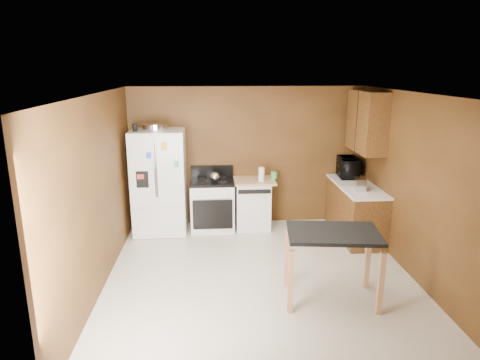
{
  "coord_description": "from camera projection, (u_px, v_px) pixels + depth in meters",
  "views": [
    {
      "loc": [
        -0.64,
        -5.34,
        2.82
      ],
      "look_at": [
        -0.22,
        0.85,
        1.18
      ],
      "focal_mm": 32.0,
      "sensor_mm": 36.0,
      "label": 1
    }
  ],
  "objects": [
    {
      "name": "toaster",
      "position": [
        360.0,
        184.0,
        6.89
      ],
      "size": [
        0.22,
        0.3,
        0.2
      ],
      "primitive_type": "cube",
      "rotation": [
        0.0,
        0.0,
        -0.21
      ],
      "color": "silver",
      "rests_on": "right_cabinets"
    },
    {
      "name": "kettle",
      "position": [
        215.0,
        177.0,
        7.38
      ],
      "size": [
        0.17,
        0.17,
        0.17
      ],
      "primitive_type": "sphere",
      "color": "silver",
      "rests_on": "gas_range"
    },
    {
      "name": "roasting_pan",
      "position": [
        155.0,
        127.0,
        7.16
      ],
      "size": [
        0.42,
        0.42,
        0.11
      ],
      "primitive_type": "cylinder",
      "color": "silver",
      "rests_on": "refrigerator"
    },
    {
      "name": "floor",
      "position": [
        260.0,
        278.0,
        5.92
      ],
      "size": [
        4.5,
        4.5,
        0.0
      ],
      "primitive_type": "plane",
      "color": "beige",
      "rests_on": "ground"
    },
    {
      "name": "island",
      "position": [
        333.0,
        243.0,
        5.18
      ],
      "size": [
        1.18,
        0.85,
        0.91
      ],
      "color": "black",
      "rests_on": "ground"
    },
    {
      "name": "gas_range",
      "position": [
        213.0,
        204.0,
        7.61
      ],
      "size": [
        0.76,
        0.68,
        1.1
      ],
      "color": "white",
      "rests_on": "ground"
    },
    {
      "name": "green_canister",
      "position": [
        274.0,
        175.0,
        7.64
      ],
      "size": [
        0.12,
        0.12,
        0.12
      ],
      "primitive_type": "cylinder",
      "rotation": [
        0.0,
        0.0,
        -0.05
      ],
      "color": "#45B557",
      "rests_on": "dishwasher"
    },
    {
      "name": "dishwasher",
      "position": [
        253.0,
        203.0,
        7.69
      ],
      "size": [
        0.78,
        0.63,
        0.89
      ],
      "color": "white",
      "rests_on": "ground"
    },
    {
      "name": "microwave",
      "position": [
        348.0,
        168.0,
        7.72
      ],
      "size": [
        0.44,
        0.62,
        0.33
      ],
      "primitive_type": "imported",
      "rotation": [
        0.0,
        0.0,
        1.5
      ],
      "color": "black",
      "rests_on": "right_cabinets"
    },
    {
      "name": "wall_front",
      "position": [
        294.0,
        270.0,
        3.43
      ],
      "size": [
        4.2,
        0.0,
        4.2
      ],
      "primitive_type": "plane",
      "rotation": [
        -1.57,
        0.0,
        0.0
      ],
      "color": "brown",
      "rests_on": "ground"
    },
    {
      "name": "ceiling",
      "position": [
        263.0,
        94.0,
        5.28
      ],
      "size": [
        4.5,
        4.5,
        0.0
      ],
      "primitive_type": "plane",
      "rotation": [
        3.14,
        0.0,
        0.0
      ],
      "color": "white",
      "rests_on": "ground"
    },
    {
      "name": "wall_back",
      "position": [
        247.0,
        156.0,
        7.77
      ],
      "size": [
        4.2,
        0.0,
        4.2
      ],
      "primitive_type": "plane",
      "rotation": [
        1.57,
        0.0,
        0.0
      ],
      "color": "brown",
      "rests_on": "ground"
    },
    {
      "name": "paper_towel",
      "position": [
        261.0,
        174.0,
        7.45
      ],
      "size": [
        0.12,
        0.12,
        0.24
      ],
      "primitive_type": "cylinder",
      "rotation": [
        0.0,
        0.0,
        -0.19
      ],
      "color": "white",
      "rests_on": "dishwasher"
    },
    {
      "name": "right_cabinets",
      "position": [
        359.0,
        184.0,
        7.23
      ],
      "size": [
        0.63,
        1.58,
        2.45
      ],
      "color": "brown",
      "rests_on": "ground"
    },
    {
      "name": "wall_left",
      "position": [
        98.0,
        194.0,
        5.46
      ],
      "size": [
        0.0,
        4.5,
        4.5
      ],
      "primitive_type": "plane",
      "rotation": [
        1.57,
        0.0,
        1.57
      ],
      "color": "brown",
      "rests_on": "ground"
    },
    {
      "name": "pen_cup",
      "position": [
        135.0,
        128.0,
        7.01
      ],
      "size": [
        0.08,
        0.08,
        0.12
      ],
      "primitive_type": "cylinder",
      "color": "black",
      "rests_on": "refrigerator"
    },
    {
      "name": "wall_right",
      "position": [
        417.0,
        188.0,
        5.73
      ],
      "size": [
        0.0,
        4.5,
        4.5
      ],
      "primitive_type": "plane",
      "rotation": [
        1.57,
        0.0,
        -1.57
      ],
      "color": "brown",
      "rests_on": "ground"
    },
    {
      "name": "refrigerator",
      "position": [
        159.0,
        182.0,
        7.38
      ],
      "size": [
        0.9,
        0.8,
        1.8
      ],
      "color": "white",
      "rests_on": "ground"
    }
  ]
}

